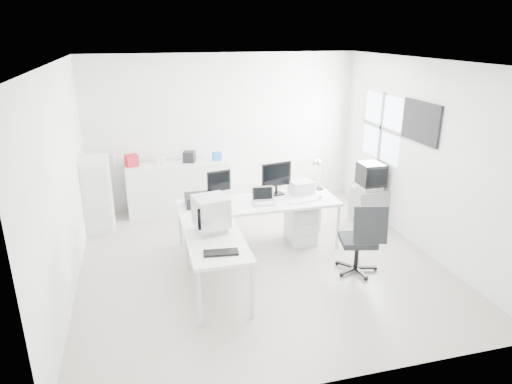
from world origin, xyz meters
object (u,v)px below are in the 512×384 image
object	(u,v)px
lcd_monitor_small	(219,185)
crt_monitor	(211,216)
side_desk	(216,266)
drawer_pedestal	(301,224)
tv_cabinet	(368,205)
laptop	(264,198)
sideboard	(180,187)
laser_printer	(301,187)
main_desk	(259,225)
filing_cabinet	(98,195)
inkjet_printer	(201,200)
crt_tv	(371,176)
lcd_monitor_large	(276,179)
office_chair	(358,237)

from	to	relation	value
lcd_monitor_small	crt_monitor	bearing A→B (deg)	-117.51
side_desk	drawer_pedestal	size ratio (longest dim) A/B	2.33
crt_monitor	drawer_pedestal	bearing A→B (deg)	19.55
side_desk	tv_cabinet	distance (m)	3.38
laptop	sideboard	xyz separation A→B (m)	(-1.06, 1.90, -0.38)
laser_printer	tv_cabinet	distance (m)	1.50
main_desk	sideboard	xyz separation A→B (m)	(-1.01, 1.80, 0.09)
filing_cabinet	crt_monitor	bearing A→B (deg)	-54.42
inkjet_printer	tv_cabinet	distance (m)	3.04
laser_printer	filing_cabinet	world-z (taller)	filing_cabinet
main_desk	laser_printer	world-z (taller)	laser_printer
drawer_pedestal	side_desk	bearing A→B (deg)	-143.43
crt_tv	filing_cabinet	world-z (taller)	filing_cabinet
inkjet_printer	filing_cabinet	bearing A→B (deg)	142.50
inkjet_printer	laser_printer	distance (m)	1.60
tv_cabinet	inkjet_printer	bearing A→B (deg)	-172.14
main_desk	laptop	xyz separation A→B (m)	(0.05, -0.10, 0.47)
lcd_monitor_large	tv_cabinet	xyz separation A→B (m)	(1.77, 0.26, -0.71)
main_desk	inkjet_printer	xyz separation A→B (m)	(-0.85, 0.10, 0.45)
lcd_monitor_large	office_chair	bearing A→B (deg)	-70.50
tv_cabinet	filing_cabinet	distance (m)	4.58
inkjet_printer	lcd_monitor_small	size ratio (longest dim) A/B	0.97
main_desk	drawer_pedestal	size ratio (longest dim) A/B	4.00
tv_cabinet	filing_cabinet	size ratio (longest dim) A/B	0.48
side_desk	laptop	size ratio (longest dim) A/B	4.58
lcd_monitor_large	laser_printer	distance (m)	0.43
filing_cabinet	lcd_monitor_small	bearing A→B (deg)	-29.65
side_desk	lcd_monitor_small	bearing A→B (deg)	77.47
laptop	office_chair	xyz separation A→B (m)	(1.07, -0.95, -0.33)
laser_printer	laptop	bearing A→B (deg)	-165.76
main_desk	office_chair	xyz separation A→B (m)	(1.12, -1.05, 0.15)
drawer_pedestal	tv_cabinet	world-z (taller)	drawer_pedestal
inkjet_printer	side_desk	bearing A→B (deg)	-89.60
side_desk	laser_printer	size ratio (longest dim) A/B	4.19
inkjet_printer	laptop	size ratio (longest dim) A/B	1.46
drawer_pedestal	laptop	world-z (taller)	laptop
sideboard	crt_monitor	bearing A→B (deg)	-86.64
main_desk	lcd_monitor_large	bearing A→B (deg)	35.54
side_desk	inkjet_printer	world-z (taller)	inkjet_printer
lcd_monitor_large	tv_cabinet	size ratio (longest dim) A/B	0.86
sideboard	filing_cabinet	xyz separation A→B (m)	(-1.38, -0.51, 0.16)
sideboard	main_desk	bearing A→B (deg)	-60.80
inkjet_printer	lcd_monitor_large	world-z (taller)	lcd_monitor_large
tv_cabinet	sideboard	world-z (taller)	sideboard
main_desk	office_chair	distance (m)	1.54
laser_printer	crt_monitor	world-z (taller)	crt_monitor
laptop	crt_tv	xyz separation A→B (m)	(2.07, 0.61, -0.03)
lcd_monitor_small	filing_cabinet	xyz separation A→B (m)	(-1.83, 1.04, -0.35)
laser_printer	sideboard	bearing A→B (deg)	127.70
laptop	laser_printer	xyz separation A→B (m)	(0.70, 0.32, -0.00)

